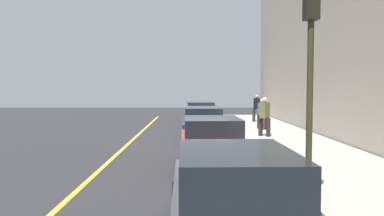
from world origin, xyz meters
name	(u,v)px	position (x,y,z in m)	size (l,w,h in m)	color
ground_plane	(202,140)	(0.00, 0.00, 0.00)	(56.00, 56.00, 0.00)	#28282B
sidewalk	(275,139)	(0.00, -3.30, 0.07)	(28.00, 4.60, 0.15)	#A39E93
lane_stripe_centre	(132,140)	(0.00, 3.20, 0.00)	(28.00, 0.14, 0.01)	gold
parked_car_charcoal	(234,199)	(-11.48, -0.07, 0.76)	(4.44, 1.96, 1.51)	black
parked_car_red	(211,143)	(-5.81, -0.07, 0.76)	(4.21, 1.96, 1.51)	black
parked_car_navy	(203,123)	(0.18, -0.03, 0.76)	(4.75, 1.92, 1.51)	black
parked_car_white	(200,114)	(6.23, -0.07, 0.76)	(4.17, 2.01, 1.51)	black
pedestrian_black_coat	(257,107)	(7.75, -3.87, 1.10)	(0.52, 0.58, 1.78)	black
pedestrian_blue_coat	(262,113)	(3.49, -3.38, 1.03)	(0.52, 0.49, 1.64)	black
pedestrian_olive_coat	(264,115)	(0.29, -2.88, 1.11)	(0.57, 0.55, 1.80)	black
traffic_light_pole	(310,55)	(-9.87, -1.68, 3.00)	(0.35, 0.26, 4.20)	#2D2D19
rolling_suitcase	(262,124)	(3.06, -3.33, 0.47)	(0.34, 0.22, 0.99)	#471E19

